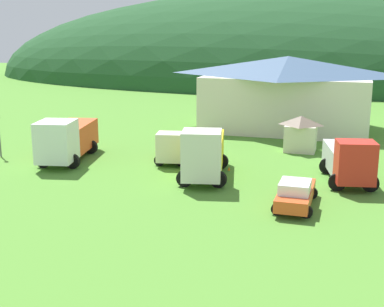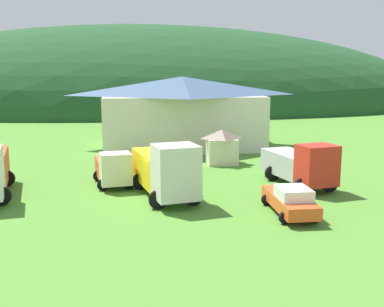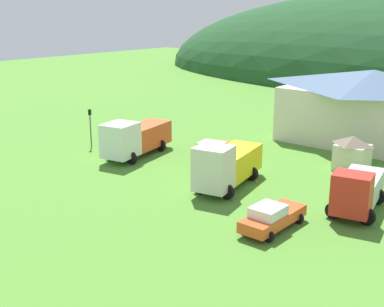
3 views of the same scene
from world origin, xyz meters
The scene contains 9 objects.
ground_plane centered at (0.00, 0.00, 0.00)m, with size 200.00×200.00×0.00m, color #4C842D.
forested_hill_backdrop centered at (0.00, 73.09, 0.00)m, with size 132.60×60.00×34.92m, color #1E4723.
depot_building centered at (3.27, 19.26, 3.77)m, with size 17.18×10.99×7.32m.
play_shed_cream centered at (5.72, 9.62, 1.53)m, with size 2.71×2.47×2.98m.
light_truck_cream centered at (-3.17, 3.00, 1.25)m, with size 3.00×5.04×2.51m.
flatbed_truck_yellow centered at (0.25, -0.52, 1.81)m, with size 4.20×8.08×3.70m.
crane_truck_red centered at (9.70, 1.21, 1.56)m, with size 3.92×6.94×3.20m.
service_pickup_orange centered at (6.93, -4.83, 0.83)m, with size 2.28×5.12×1.66m.
traffic_cone_near_pickup centered at (1.46, 1.87, 0.00)m, with size 0.36×0.36×0.63m, color orange.
Camera 2 is at (-1.49, -28.83, 7.95)m, focal length 43.21 mm.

